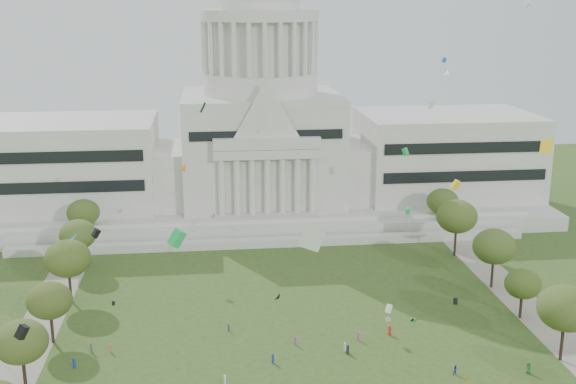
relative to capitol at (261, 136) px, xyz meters
name	(u,v)px	position (x,y,z in m)	size (l,w,h in m)	color
capitol	(261,136)	(0.00, 0.00, 0.00)	(160.00, 64.50, 91.30)	beige
path_left	(26,354)	(-48.00, -83.59, -22.28)	(8.00, 160.00, 0.04)	gray
path_right	(548,327)	(48.00, -83.59, -22.28)	(8.00, 160.00, 0.04)	gray
row_tree_l_2	(21,342)	(-45.04, -96.29, -13.79)	(8.42, 8.42, 11.97)	black
row_tree_r_2	(566,308)	(44.17, -96.15, -12.64)	(9.55, 9.55, 13.58)	black
row_tree_l_3	(50,301)	(-44.09, -79.67, -14.09)	(8.12, 8.12, 11.55)	black
row_tree_r_3	(523,284)	(44.40, -79.10, -15.21)	(7.01, 7.01, 9.98)	black
row_tree_l_4	(68,258)	(-44.08, -61.17, -12.90)	(9.29, 9.29, 13.21)	black
row_tree_r_4	(494,247)	(44.76, -63.55, -13.01)	(9.19, 9.19, 13.06)	black
row_tree_l_5	(78,234)	(-45.22, -42.58, -13.88)	(8.33, 8.33, 11.85)	black
row_tree_r_5	(457,216)	(43.49, -43.40, -12.37)	(9.82, 9.82, 13.96)	black
row_tree_l_6	(83,213)	(-46.87, -24.45, -14.02)	(8.19, 8.19, 11.64)	black
row_tree_r_6	(443,202)	(45.96, -25.46, -13.79)	(8.42, 8.42, 11.97)	black
person_0	(528,368)	(36.71, -99.86, -21.30)	(0.97, 0.63, 1.99)	#33723F
person_2	(456,370)	(24.51, -99.06, -21.44)	(0.84, 0.52, 1.72)	navy
distant_crowd	(228,381)	(-13.01, -98.48, -21.43)	(59.74, 36.60, 1.94)	olive
kite_swarm	(342,210)	(4.16, -102.41, 7.78)	(86.78, 110.53, 61.09)	blue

